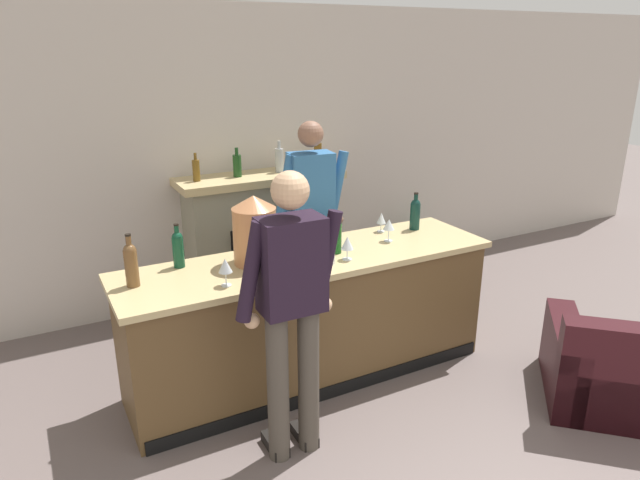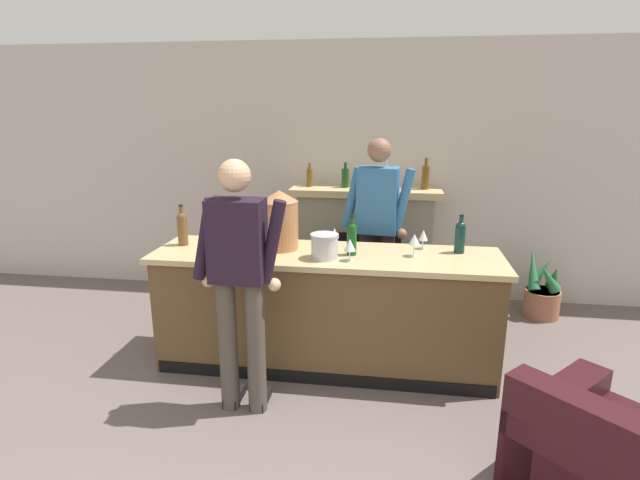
{
  "view_description": "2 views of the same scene",
  "coord_description": "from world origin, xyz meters",
  "px_view_note": "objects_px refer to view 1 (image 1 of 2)",
  "views": [
    {
      "loc": [
        -1.67,
        -0.47,
        2.39
      ],
      "look_at": [
        0.22,
        3.06,
        1.01
      ],
      "focal_mm": 32.0,
      "sensor_mm": 36.0,
      "label": 1
    },
    {
      "loc": [
        0.56,
        -0.84,
        2.09
      ],
      "look_at": [
        -0.02,
        3.09,
        1.02
      ],
      "focal_mm": 28.0,
      "sensor_mm": 36.0,
      "label": 2
    }
  ],
  "objects_px": {
    "potted_plant_corner": "(423,250)",
    "wine_glass_front_right": "(308,234)",
    "wine_bottle_merlot_tall": "(131,263)",
    "wine_glass_near_bucket": "(225,266)",
    "wine_glass_back_row": "(347,243)",
    "wine_bottle_burgundy_dark": "(415,213)",
    "copper_dispenser": "(254,230)",
    "wine_glass_mid_counter": "(381,219)",
    "armchair_black": "(619,372)",
    "person_customer": "(292,307)",
    "wine_glass_front_left": "(389,225)",
    "wine_bottle_chardonnay_pale": "(336,234)",
    "fireplace_stone": "(262,237)",
    "ice_bucket_steel": "(320,250)",
    "person_bartender": "(311,218)",
    "wine_bottle_cabernet_heavy": "(178,248)"
  },
  "relations": [
    {
      "from": "copper_dispenser",
      "to": "ice_bucket_steel",
      "type": "height_order",
      "value": "copper_dispenser"
    },
    {
      "from": "wine_bottle_chardonnay_pale",
      "to": "armchair_black",
      "type": "bearing_deg",
      "value": -41.27
    },
    {
      "from": "person_customer",
      "to": "person_bartender",
      "type": "xyz_separation_m",
      "value": [
        0.86,
        1.42,
        0.03
      ]
    },
    {
      "from": "person_bartender",
      "to": "copper_dispenser",
      "type": "xyz_separation_m",
      "value": [
        -0.76,
        -0.63,
        0.19
      ]
    },
    {
      "from": "wine_bottle_merlot_tall",
      "to": "wine_bottle_chardonnay_pale",
      "type": "bearing_deg",
      "value": -3.15
    },
    {
      "from": "fireplace_stone",
      "to": "wine_bottle_chardonnay_pale",
      "type": "distance_m",
      "value": 1.55
    },
    {
      "from": "wine_glass_front_left",
      "to": "person_customer",
      "type": "bearing_deg",
      "value": -147.86
    },
    {
      "from": "wine_bottle_burgundy_dark",
      "to": "wine_glass_near_bucket",
      "type": "distance_m",
      "value": 1.78
    },
    {
      "from": "ice_bucket_steel",
      "to": "wine_glass_front_right",
      "type": "relative_size",
      "value": 1.22
    },
    {
      "from": "person_customer",
      "to": "wine_glass_front_left",
      "type": "height_order",
      "value": "person_customer"
    },
    {
      "from": "wine_glass_front_right",
      "to": "wine_glass_back_row",
      "type": "bearing_deg",
      "value": -63.37
    },
    {
      "from": "wine_bottle_burgundy_dark",
      "to": "wine_bottle_merlot_tall",
      "type": "height_order",
      "value": "wine_bottle_merlot_tall"
    },
    {
      "from": "person_customer",
      "to": "person_bartender",
      "type": "height_order",
      "value": "person_bartender"
    },
    {
      "from": "wine_glass_front_left",
      "to": "wine_glass_back_row",
      "type": "distance_m",
      "value": 0.52
    },
    {
      "from": "wine_glass_back_row",
      "to": "wine_glass_mid_counter",
      "type": "bearing_deg",
      "value": 36.24
    },
    {
      "from": "fireplace_stone",
      "to": "wine_glass_mid_counter",
      "type": "bearing_deg",
      "value": -66.28
    },
    {
      "from": "person_bartender",
      "to": "wine_glass_front_left",
      "type": "bearing_deg",
      "value": -65.78
    },
    {
      "from": "wine_bottle_cabernet_heavy",
      "to": "wine_glass_front_right",
      "type": "bearing_deg",
      "value": -7.3
    },
    {
      "from": "armchair_black",
      "to": "wine_glass_back_row",
      "type": "xyz_separation_m",
      "value": [
        -1.51,
        1.16,
        0.83
      ]
    },
    {
      "from": "potted_plant_corner",
      "to": "person_bartender",
      "type": "xyz_separation_m",
      "value": [
        -1.67,
        -0.57,
        0.76
      ]
    },
    {
      "from": "copper_dispenser",
      "to": "ice_bucket_steel",
      "type": "bearing_deg",
      "value": -28.3
    },
    {
      "from": "ice_bucket_steel",
      "to": "wine_glass_near_bucket",
      "type": "height_order",
      "value": "ice_bucket_steel"
    },
    {
      "from": "fireplace_stone",
      "to": "wine_glass_near_bucket",
      "type": "bearing_deg",
      "value": -118.92
    },
    {
      "from": "wine_glass_front_left",
      "to": "wine_bottle_burgundy_dark",
      "type": "bearing_deg",
      "value": 22.46
    },
    {
      "from": "fireplace_stone",
      "to": "wine_bottle_burgundy_dark",
      "type": "xyz_separation_m",
      "value": [
        0.82,
        -1.29,
        0.46
      ]
    },
    {
      "from": "wine_bottle_burgundy_dark",
      "to": "person_customer",
      "type": "bearing_deg",
      "value": -149.98
    },
    {
      "from": "person_bartender",
      "to": "wine_bottle_burgundy_dark",
      "type": "xyz_separation_m",
      "value": [
        0.67,
        -0.54,
        0.09
      ]
    },
    {
      "from": "potted_plant_corner",
      "to": "wine_glass_near_bucket",
      "type": "relative_size",
      "value": 3.89
    },
    {
      "from": "potted_plant_corner",
      "to": "wine_glass_near_bucket",
      "type": "height_order",
      "value": "wine_glass_near_bucket"
    },
    {
      "from": "wine_glass_mid_counter",
      "to": "wine_bottle_merlot_tall",
      "type": "bearing_deg",
      "value": -174.91
    },
    {
      "from": "wine_glass_back_row",
      "to": "wine_bottle_burgundy_dark",
      "type": "bearing_deg",
      "value": 21.96
    },
    {
      "from": "person_customer",
      "to": "wine_bottle_cabernet_heavy",
      "type": "distance_m",
      "value": 1.04
    },
    {
      "from": "wine_bottle_chardonnay_pale",
      "to": "ice_bucket_steel",
      "type": "bearing_deg",
      "value": -148.41
    },
    {
      "from": "wine_bottle_burgundy_dark",
      "to": "fireplace_stone",
      "type": "bearing_deg",
      "value": 122.25
    },
    {
      "from": "wine_bottle_chardonnay_pale",
      "to": "wine_bottle_cabernet_heavy",
      "type": "bearing_deg",
      "value": 166.31
    },
    {
      "from": "copper_dispenser",
      "to": "wine_glass_mid_counter",
      "type": "xyz_separation_m",
      "value": [
        1.15,
        0.16,
        -0.13
      ]
    },
    {
      "from": "wine_bottle_merlot_tall",
      "to": "wine_glass_near_bucket",
      "type": "distance_m",
      "value": 0.58
    },
    {
      "from": "fireplace_stone",
      "to": "wine_bottle_merlot_tall",
      "type": "distance_m",
      "value": 2.06
    },
    {
      "from": "ice_bucket_steel",
      "to": "wine_glass_back_row",
      "type": "relative_size",
      "value": 1.26
    },
    {
      "from": "wine_bottle_cabernet_heavy",
      "to": "wine_bottle_burgundy_dark",
      "type": "bearing_deg",
      "value": -2.41
    },
    {
      "from": "person_customer",
      "to": "wine_bottle_cabernet_heavy",
      "type": "relative_size",
      "value": 5.8
    },
    {
      "from": "person_customer",
      "to": "copper_dispenser",
      "type": "distance_m",
      "value": 0.83
    },
    {
      "from": "potted_plant_corner",
      "to": "wine_glass_front_right",
      "type": "bearing_deg",
      "value": -150.05
    },
    {
      "from": "potted_plant_corner",
      "to": "wine_glass_back_row",
      "type": "bearing_deg",
      "value": -141.82
    },
    {
      "from": "person_customer",
      "to": "copper_dispenser",
      "type": "xyz_separation_m",
      "value": [
        0.1,
        0.79,
        0.22
      ]
    },
    {
      "from": "armchair_black",
      "to": "person_customer",
      "type": "xyz_separation_m",
      "value": [
        -2.19,
        0.62,
        0.73
      ]
    },
    {
      "from": "wine_bottle_chardonnay_pale",
      "to": "fireplace_stone",
      "type": "bearing_deg",
      "value": 89.2
    },
    {
      "from": "wine_bottle_merlot_tall",
      "to": "wine_glass_near_bucket",
      "type": "xyz_separation_m",
      "value": [
        0.51,
        -0.27,
        -0.02
      ]
    },
    {
      "from": "armchair_black",
      "to": "wine_bottle_merlot_tall",
      "type": "distance_m",
      "value": 3.35
    },
    {
      "from": "armchair_black",
      "to": "wine_glass_mid_counter",
      "type": "distance_m",
      "value": 2.01
    }
  ]
}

